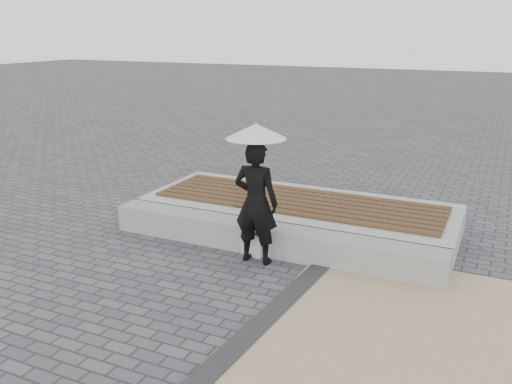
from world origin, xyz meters
TOP-DOWN VIEW (x-y plane):
  - ground at (0.00, 0.00)m, footprint 80.00×80.00m
  - edging_band at (0.75, -0.50)m, footprint 0.61×5.20m
  - seating_ledge at (0.00, 1.60)m, footprint 5.00×0.45m
  - timber_platform at (0.00, 2.80)m, footprint 5.00×2.00m
  - timber_decking at (0.00, 2.80)m, footprint 4.60×1.40m
  - woman at (-0.01, 1.22)m, footprint 0.63×0.42m
  - parasol at (-0.01, 1.22)m, footprint 0.80×0.80m
  - handbag at (-0.07, 1.44)m, footprint 0.37×0.19m
  - canvas_tote at (-0.14, 1.39)m, footprint 0.36×0.22m
  - magazine at (-0.14, 1.34)m, footprint 0.28×0.21m

SIDE VIEW (x-z plane):
  - ground at x=0.00m, z-range 0.00..0.00m
  - edging_band at x=0.75m, z-range 0.00..0.04m
  - canvas_tote at x=-0.14m, z-range 0.00..0.35m
  - seating_ledge at x=0.00m, z-range 0.00..0.40m
  - timber_platform at x=0.00m, z-range 0.00..0.40m
  - magazine at x=-0.14m, z-range 0.35..0.36m
  - timber_decking at x=0.00m, z-range 0.40..0.44m
  - handbag at x=-0.07m, z-range 0.40..0.65m
  - woman at x=-0.01m, z-range 0.00..1.70m
  - parasol at x=-0.01m, z-range 1.31..2.33m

